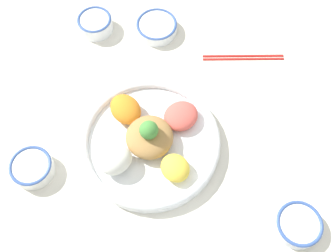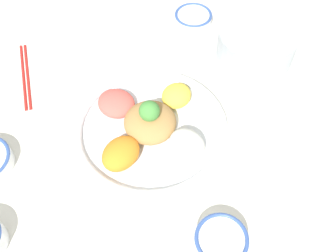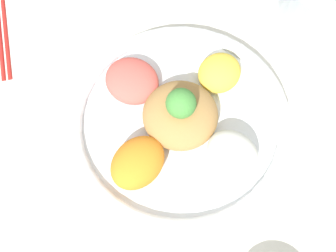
{
  "view_description": "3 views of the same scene",
  "coord_description": "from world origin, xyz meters",
  "px_view_note": "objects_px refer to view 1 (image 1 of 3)",
  "views": [
    {
      "loc": [
        -0.37,
        -0.1,
        0.85
      ],
      "look_at": [
        -0.0,
        -0.0,
        0.07
      ],
      "focal_mm": 42.0,
      "sensor_mm": 36.0,
      "label": 1
    },
    {
      "loc": [
        -0.07,
        0.5,
        0.7
      ],
      "look_at": [
        -0.07,
        0.06,
        0.07
      ],
      "focal_mm": 42.0,
      "sensor_mm": 36.0,
      "label": 2
    },
    {
      "loc": [
        -0.03,
        0.31,
        0.65
      ],
      "look_at": [
        -0.02,
        0.07,
        0.08
      ],
      "focal_mm": 50.0,
      "sensor_mm": 36.0,
      "label": 3
    }
  ],
  "objects_px": {
    "salad_platter": "(149,140)",
    "serving_spoon_main": "(13,250)",
    "chopsticks_pair_near": "(243,57)",
    "serving_spoon_extra": "(256,168)",
    "rice_bowl_plain": "(298,225)",
    "sauce_bowl_dark": "(32,168)",
    "rice_bowl_blue": "(95,23)",
    "sauce_bowl_red": "(157,27)"
  },
  "relations": [
    {
      "from": "salad_platter",
      "to": "serving_spoon_main",
      "type": "bearing_deg",
      "value": 145.31
    },
    {
      "from": "chopsticks_pair_near",
      "to": "serving_spoon_extra",
      "type": "bearing_deg",
      "value": -89.87
    },
    {
      "from": "rice_bowl_plain",
      "to": "serving_spoon_extra",
      "type": "height_order",
      "value": "rice_bowl_plain"
    },
    {
      "from": "serving_spoon_main",
      "to": "serving_spoon_extra",
      "type": "height_order",
      "value": "same"
    },
    {
      "from": "sauce_bowl_dark",
      "to": "rice_bowl_plain",
      "type": "relative_size",
      "value": 0.97
    },
    {
      "from": "sauce_bowl_dark",
      "to": "chopsticks_pair_near",
      "type": "bearing_deg",
      "value": -43.12
    },
    {
      "from": "serving_spoon_extra",
      "to": "salad_platter",
      "type": "bearing_deg",
      "value": 39.25
    },
    {
      "from": "serving_spoon_main",
      "to": "rice_bowl_plain",
      "type": "bearing_deg",
      "value": 30.13
    },
    {
      "from": "rice_bowl_plain",
      "to": "chopsticks_pair_near",
      "type": "relative_size",
      "value": 0.47
    },
    {
      "from": "rice_bowl_blue",
      "to": "sauce_bowl_dark",
      "type": "bearing_deg",
      "value": -179.95
    },
    {
      "from": "sauce_bowl_dark",
      "to": "rice_bowl_plain",
      "type": "distance_m",
      "value": 0.59
    },
    {
      "from": "salad_platter",
      "to": "sauce_bowl_red",
      "type": "xyz_separation_m",
      "value": [
        0.33,
        0.07,
        -0.01
      ]
    },
    {
      "from": "chopsticks_pair_near",
      "to": "serving_spoon_extra",
      "type": "relative_size",
      "value": 1.89
    },
    {
      "from": "rice_bowl_plain",
      "to": "serving_spoon_extra",
      "type": "distance_m",
      "value": 0.15
    },
    {
      "from": "chopsticks_pair_near",
      "to": "serving_spoon_main",
      "type": "height_order",
      "value": "chopsticks_pair_near"
    },
    {
      "from": "rice_bowl_plain",
      "to": "chopsticks_pair_near",
      "type": "height_order",
      "value": "rice_bowl_plain"
    },
    {
      "from": "serving_spoon_extra",
      "to": "serving_spoon_main",
      "type": "bearing_deg",
      "value": 71.67
    },
    {
      "from": "rice_bowl_blue",
      "to": "chopsticks_pair_near",
      "type": "distance_m",
      "value": 0.41
    },
    {
      "from": "rice_bowl_blue",
      "to": "salad_platter",
      "type": "bearing_deg",
      "value": -141.12
    },
    {
      "from": "chopsticks_pair_near",
      "to": "serving_spoon_main",
      "type": "relative_size",
      "value": 1.59
    },
    {
      "from": "sauce_bowl_red",
      "to": "rice_bowl_plain",
      "type": "height_order",
      "value": "rice_bowl_plain"
    },
    {
      "from": "rice_bowl_plain",
      "to": "serving_spoon_main",
      "type": "xyz_separation_m",
      "value": [
        -0.2,
        0.57,
        -0.02
      ]
    },
    {
      "from": "sauce_bowl_dark",
      "to": "serving_spoon_extra",
      "type": "height_order",
      "value": "sauce_bowl_dark"
    },
    {
      "from": "rice_bowl_plain",
      "to": "serving_spoon_main",
      "type": "relative_size",
      "value": 0.75
    },
    {
      "from": "chopsticks_pair_near",
      "to": "rice_bowl_blue",
      "type": "bearing_deg",
      "value": 165.75
    },
    {
      "from": "rice_bowl_plain",
      "to": "salad_platter",
      "type": "bearing_deg",
      "value": 73.91
    },
    {
      "from": "rice_bowl_plain",
      "to": "rice_bowl_blue",
      "type": "bearing_deg",
      "value": 56.23
    },
    {
      "from": "serving_spoon_extra",
      "to": "sauce_bowl_dark",
      "type": "bearing_deg",
      "value": 53.39
    },
    {
      "from": "chopsticks_pair_near",
      "to": "serving_spoon_main",
      "type": "xyz_separation_m",
      "value": [
        -0.61,
        0.38,
        -0.0
      ]
    },
    {
      "from": "sauce_bowl_dark",
      "to": "serving_spoon_main",
      "type": "relative_size",
      "value": 0.72
    },
    {
      "from": "serving_spoon_extra",
      "to": "chopsticks_pair_near",
      "type": "bearing_deg",
      "value": -36.59
    },
    {
      "from": "rice_bowl_blue",
      "to": "serving_spoon_extra",
      "type": "bearing_deg",
      "value": -120.46
    },
    {
      "from": "sauce_bowl_red",
      "to": "rice_bowl_blue",
      "type": "distance_m",
      "value": 0.17
    },
    {
      "from": "salad_platter",
      "to": "chopsticks_pair_near",
      "type": "xyz_separation_m",
      "value": [
        0.3,
        -0.17,
        -0.02
      ]
    },
    {
      "from": "salad_platter",
      "to": "rice_bowl_blue",
      "type": "relative_size",
      "value": 3.54
    },
    {
      "from": "sauce_bowl_dark",
      "to": "salad_platter",
      "type": "bearing_deg",
      "value": -61.21
    },
    {
      "from": "rice_bowl_blue",
      "to": "chopsticks_pair_near",
      "type": "height_order",
      "value": "rice_bowl_blue"
    },
    {
      "from": "salad_platter",
      "to": "serving_spoon_main",
      "type": "height_order",
      "value": "salad_platter"
    },
    {
      "from": "sauce_bowl_red",
      "to": "rice_bowl_blue",
      "type": "xyz_separation_m",
      "value": [
        -0.04,
        0.16,
        0.01
      ]
    },
    {
      "from": "salad_platter",
      "to": "serving_spoon_main",
      "type": "xyz_separation_m",
      "value": [
        -0.3,
        0.21,
        -0.02
      ]
    },
    {
      "from": "salad_platter",
      "to": "sauce_bowl_dark",
      "type": "relative_size",
      "value": 3.41
    },
    {
      "from": "sauce_bowl_red",
      "to": "rice_bowl_blue",
      "type": "bearing_deg",
      "value": 102.32
    }
  ]
}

